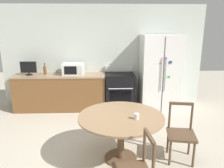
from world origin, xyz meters
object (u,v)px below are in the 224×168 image
(refrigerator, at_px, (159,73))
(oven_range, at_px, (120,91))
(countertop_tv, at_px, (28,68))
(candle_glass, at_px, (137,117))
(microwave, at_px, (73,69))
(dining_chair_right, at_px, (181,134))
(counter_bottle, at_px, (45,70))

(refrigerator, relative_size, oven_range, 1.74)
(oven_range, relative_size, countertop_tv, 2.81)
(countertop_tv, relative_size, candle_glass, 4.39)
(refrigerator, relative_size, microwave, 3.64)
(countertop_tv, relative_size, dining_chair_right, 0.43)
(refrigerator, xyz_separation_m, dining_chair_right, (-0.18, -2.20, -0.50))
(oven_range, height_order, countertop_tv, countertop_tv)
(microwave, xyz_separation_m, candle_glass, (1.23, -2.40, -0.26))
(oven_range, xyz_separation_m, dining_chair_right, (0.81, -2.26, -0.03))
(microwave, distance_m, counter_bottle, 0.71)
(refrigerator, height_order, dining_chair_right, refrigerator)
(refrigerator, bearing_deg, oven_range, 176.66)
(countertop_tv, bearing_deg, candle_glass, -45.69)
(refrigerator, height_order, counter_bottle, refrigerator)
(counter_bottle, distance_m, candle_glass, 3.13)
(counter_bottle, bearing_deg, microwave, -2.85)
(refrigerator, height_order, oven_range, refrigerator)
(refrigerator, distance_m, dining_chair_right, 2.27)
(refrigerator, height_order, candle_glass, refrigerator)
(microwave, distance_m, candle_glass, 2.71)
(microwave, bearing_deg, counter_bottle, 177.15)
(oven_range, xyz_separation_m, candle_glass, (0.08, -2.36, 0.31))
(oven_range, height_order, counter_bottle, counter_bottle)
(counter_bottle, bearing_deg, candle_glass, -51.39)
(microwave, distance_m, dining_chair_right, 3.08)
(oven_range, xyz_separation_m, counter_bottle, (-1.87, 0.08, 0.54))
(dining_chair_right, bearing_deg, countertop_tv, -26.23)
(refrigerator, relative_size, countertop_tv, 4.88)
(oven_range, distance_m, countertop_tv, 2.33)
(countertop_tv, bearing_deg, refrigerator, -1.45)
(refrigerator, distance_m, microwave, 2.14)
(oven_range, bearing_deg, microwave, 177.96)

